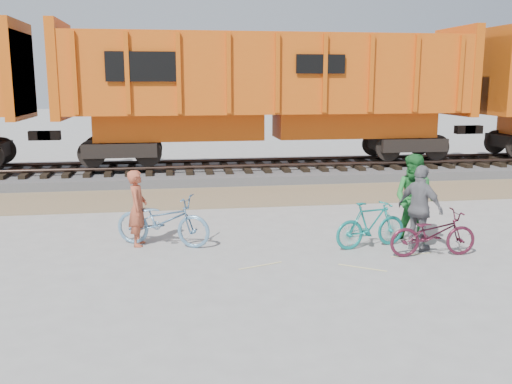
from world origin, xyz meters
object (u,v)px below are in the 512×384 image
hopper_car_center (269,90)px  bicycle_blue (163,220)px  person_solo (138,208)px  person_woman (420,208)px  person_man (415,199)px  bicycle_teal (371,225)px  bicycle_maroon (433,233)px

hopper_car_center → bicycle_blue: 9.30m
person_solo → person_woman: person_woman is taller
person_man → person_woman: bearing=-58.2°
person_woman → hopper_car_center: bearing=-21.7°
bicycle_blue → person_man: person_man is taller
bicycle_blue → person_woman: bearing=-80.1°
bicycle_teal → person_man: 1.12m
bicycle_blue → bicycle_maroon: size_ratio=1.18×
person_woman → bicycle_teal: bearing=39.8°
person_man → person_woman: person_man is taller
bicycle_blue → person_woman: (5.03, -1.10, 0.33)m
bicycle_teal → bicycle_maroon: bearing=-138.8°
bicycle_maroon → person_woman: bearing=15.6°
hopper_car_center → person_man: bearing=-80.2°
bicycle_teal → person_woman: 1.02m
hopper_car_center → person_solo: (-4.13, -8.09, -2.23)m
bicycle_blue → bicycle_teal: (4.14, -0.78, -0.05)m
hopper_car_center → person_woman: 9.65m
bicycle_maroon → person_solo: 5.86m
bicycle_teal → person_solo: bearing=66.7°
bicycle_teal → hopper_car_center: bearing=-9.2°
person_solo → person_woman: size_ratio=0.91×
person_man → bicycle_blue: bearing=-142.1°
bicycle_blue → bicycle_maroon: bearing=-84.1°
bicycle_maroon → person_woman: (-0.10, 0.40, 0.41)m
person_solo → bicycle_maroon: bearing=-100.8°
bicycle_teal → person_solo: (-4.64, 0.88, 0.30)m
person_solo → person_man: 5.69m
hopper_car_center → bicycle_maroon: bearing=-81.2°
bicycle_blue → person_woman: person_woman is taller
hopper_car_center → bicycle_teal: hopper_car_center is taller
bicycle_blue → person_solo: person_solo is taller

